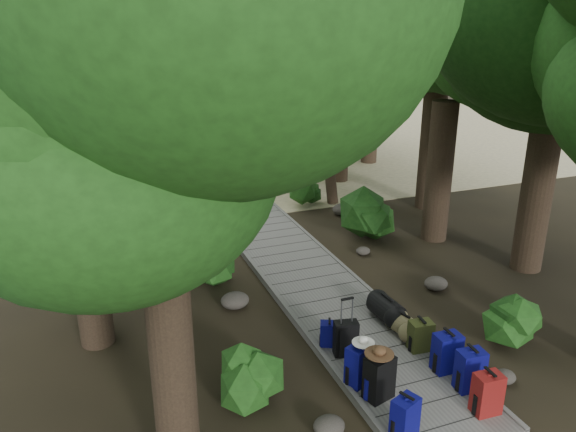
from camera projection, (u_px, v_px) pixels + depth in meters
name	position (u px, v px, depth m)	size (l,w,h in m)	color
ground	(320.00, 293.00, 11.96)	(120.00, 120.00, 0.00)	#2D2516
sand_beach	(179.00, 142.00, 26.00)	(40.00, 22.00, 0.02)	#D1BF8D
boardwalk	(302.00, 272.00, 12.82)	(2.00, 12.00, 0.12)	slate
backpack_left_a	(405.00, 416.00, 7.62)	(0.37, 0.26, 0.69)	#0A066A
backpack_left_b	(379.00, 375.00, 8.40)	(0.42, 0.30, 0.78)	black
backpack_left_c	(359.00, 363.00, 8.74)	(0.40, 0.28, 0.74)	#0A066A
backpack_left_d	(329.00, 333.00, 9.80)	(0.32, 0.23, 0.48)	#0A066A
backpack_right_a	(487.00, 392.00, 8.10)	(0.39, 0.28, 0.71)	maroon
backpack_right_b	(470.00, 368.00, 8.61)	(0.41, 0.29, 0.74)	#0A066A
backpack_right_c	(447.00, 351.00, 9.07)	(0.42, 0.30, 0.72)	#0A066A
backpack_right_d	(421.00, 334.00, 9.66)	(0.39, 0.28, 0.59)	#313C16
duffel_right_khaki	(403.00, 325.00, 10.16)	(0.37, 0.56, 0.37)	olive
duffel_right_black	(386.00, 309.00, 10.62)	(0.45, 0.72, 0.45)	black
suitcase_on_boardwalk	(346.00, 338.00, 9.50)	(0.40, 0.22, 0.63)	black
lone_suitcase_on_sand	(235.00, 178.00, 19.16)	(0.39, 0.22, 0.62)	black
hat_brown	(379.00, 350.00, 8.23)	(0.44, 0.44, 0.13)	#51351E
hat_white	(363.00, 339.00, 8.58)	(0.35, 0.35, 0.12)	silver
kayak	(100.00, 179.00, 19.47)	(0.76, 3.48, 0.35)	#B1280F
sun_lounger	(279.00, 160.00, 21.57)	(0.56, 1.75, 0.56)	silver
tree_right_b	(559.00, 49.00, 11.47)	(5.51, 5.51, 9.85)	black
tree_right_c	(451.00, 52.00, 13.26)	(5.49, 5.49, 9.51)	black
tree_right_d	(441.00, 39.00, 15.63)	(5.39, 5.39, 9.87)	black
tree_right_e	(343.00, 53.00, 18.50)	(4.89, 4.89, 8.79)	black
tree_right_f	(374.00, 47.00, 20.94)	(4.97, 4.97, 8.87)	black
tree_left_a	(157.00, 181.00, 6.04)	(4.70, 4.70, 7.83)	black
tree_left_b	(67.00, 105.00, 8.73)	(4.75, 4.75, 8.55)	black
tree_left_c	(124.00, 77.00, 11.78)	(5.02, 5.02, 8.72)	black
tree_back_a	(135.00, 42.00, 23.42)	(5.19, 5.19, 8.98)	black
tree_back_b	(199.00, 31.00, 25.39)	(5.47, 5.47, 9.76)	black
tree_back_c	(284.00, 35.00, 25.12)	(5.20, 5.20, 9.37)	black
tree_back_d	(48.00, 67.00, 21.54)	(4.41, 4.41, 7.35)	black
palm_right_a	(336.00, 72.00, 16.53)	(4.69, 4.69, 8.00)	#124314
palm_right_b	(319.00, 53.00, 22.08)	(4.29, 4.29, 8.28)	#124314
palm_right_c	(254.00, 65.00, 22.25)	(4.64, 4.64, 7.38)	#124314
palm_left_a	(54.00, 86.00, 14.43)	(4.84, 4.84, 7.70)	#124314
rock_left_a	(329.00, 426.00, 7.92)	(0.46, 0.41, 0.25)	#4C473F
rock_left_b	(244.00, 358.00, 9.53)	(0.39, 0.36, 0.22)	#4C473F
rock_left_c	(235.00, 300.00, 11.32)	(0.58, 0.52, 0.32)	#4C473F
rock_left_d	(181.00, 254.00, 13.66)	(0.34, 0.30, 0.19)	#4C473F
rock_right_a	(504.00, 377.00, 9.04)	(0.37, 0.34, 0.21)	#4C473F
rock_right_b	(436.00, 283.00, 12.07)	(0.51, 0.46, 0.28)	#4C473F
rock_right_c	(363.00, 251.00, 13.83)	(0.36, 0.32, 0.20)	#4C473F
rock_right_d	(343.00, 209.00, 16.56)	(0.61, 0.55, 0.34)	#4C473F
shrub_left_a	(248.00, 377.00, 8.47)	(0.98, 0.98, 0.88)	#1C4414
shrub_left_b	(210.00, 264.00, 12.24)	(1.02, 1.02, 0.92)	#1C4414
shrub_left_c	(153.00, 222.00, 14.35)	(1.31, 1.31, 1.18)	#1C4414
shrub_right_a	(511.00, 318.00, 9.98)	(1.13, 1.13, 1.02)	#1C4414
shrub_right_b	(369.00, 216.00, 14.65)	(1.39, 1.39, 1.25)	#1C4414
shrub_right_c	(307.00, 192.00, 17.31)	(0.93, 0.93, 0.84)	#1C4414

